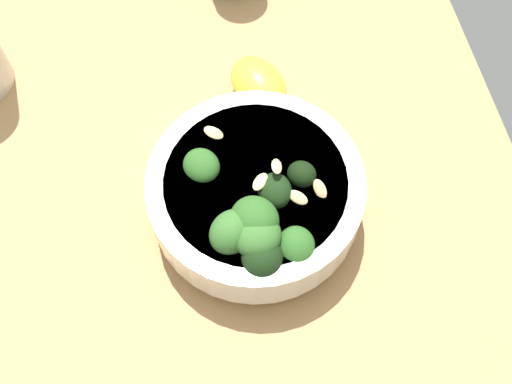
{
  "coord_description": "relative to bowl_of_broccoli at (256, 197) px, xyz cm",
  "views": [
    {
      "loc": [
        -0.04,
        -29.64,
        52.6
      ],
      "look_at": [
        4.38,
        -5.1,
        4.0
      ],
      "focal_mm": 43.2,
      "sensor_mm": 36.0,
      "label": 1
    }
  ],
  "objects": [
    {
      "name": "lemon_wedge",
      "position": [
        2.75,
        13.75,
        -2.14
      ],
      "size": [
        7.27,
        8.38,
        3.93
      ],
      "primitive_type": "ellipsoid",
      "rotation": [
        0.0,
        0.0,
        5.12
      ],
      "color": "yellow",
      "rests_on": "ground_plane"
    },
    {
      "name": "ground_plane",
      "position": [
        -4.27,
        5.68,
        -6.32
      ],
      "size": [
        61.96,
        61.96,
        4.43
      ],
      "primitive_type": "cube",
      "color": "tan"
    },
    {
      "name": "bowl_of_broccoli",
      "position": [
        0.0,
        0.0,
        0.0
      ],
      "size": [
        19.1,
        19.1,
        8.87
      ],
      "color": "silver",
      "rests_on": "ground_plane"
    }
  ]
}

